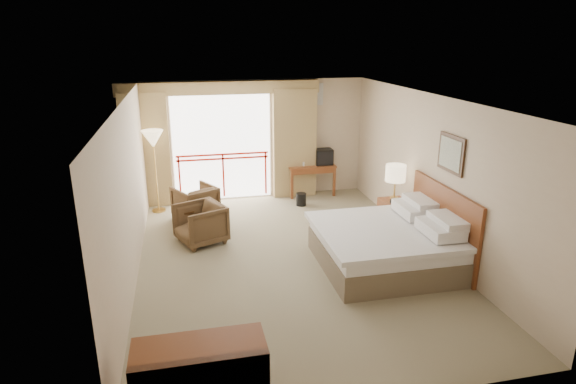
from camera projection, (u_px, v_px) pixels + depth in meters
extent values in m
plane|color=#7F765A|center=(290.00, 258.00, 8.22)|extent=(7.00, 7.00, 0.00)
plane|color=white|center=(290.00, 99.00, 7.38)|extent=(7.00, 7.00, 0.00)
plane|color=beige|center=(257.00, 140.00, 11.05)|extent=(5.00, 0.00, 5.00)
plane|color=beige|center=(372.00, 288.00, 4.55)|extent=(5.00, 0.00, 5.00)
plane|color=beige|center=(130.00, 193.00, 7.29)|extent=(0.00, 7.00, 7.00)
plane|color=beige|center=(431.00, 174.00, 8.31)|extent=(0.00, 7.00, 7.00)
plane|color=white|center=(222.00, 148.00, 10.91)|extent=(2.40, 0.00, 2.40)
cube|color=red|center=(223.00, 159.00, 10.97)|extent=(2.09, 0.03, 0.04)
cube|color=red|center=(223.00, 154.00, 10.94)|extent=(2.09, 0.03, 0.04)
cube|color=red|center=(180.00, 178.00, 10.89)|extent=(0.04, 0.03, 1.00)
cube|color=red|center=(223.00, 176.00, 11.10)|extent=(0.04, 0.03, 1.00)
cube|color=red|center=(266.00, 173.00, 11.30)|extent=(0.04, 0.03, 1.00)
cube|color=#977C4E|center=(146.00, 150.00, 10.44)|extent=(1.00, 0.26, 2.50)
cube|color=#977C4E|center=(294.00, 143.00, 11.12)|extent=(1.00, 0.26, 2.50)
cube|color=#977C4E|center=(220.00, 88.00, 10.40)|extent=(4.40, 0.22, 0.28)
cube|color=silver|center=(312.00, 94.00, 10.98)|extent=(0.50, 0.04, 0.50)
cube|color=brown|center=(384.00, 255.00, 7.90)|extent=(2.05, 2.00, 0.40)
cube|color=white|center=(385.00, 238.00, 7.81)|extent=(2.01, 1.96, 0.22)
cube|color=white|center=(383.00, 231.00, 7.75)|extent=(2.09, 2.06, 0.08)
cube|color=white|center=(440.00, 229.00, 7.44)|extent=(0.50, 0.75, 0.18)
cube|color=white|center=(414.00, 209.00, 8.28)|extent=(0.50, 0.75, 0.18)
cube|color=white|center=(449.00, 221.00, 7.43)|extent=(0.40, 0.70, 0.14)
cube|color=white|center=(421.00, 202.00, 8.27)|extent=(0.40, 0.70, 0.14)
cube|color=#672D14|center=(443.00, 224.00, 7.97)|extent=(0.06, 2.10, 1.30)
cube|color=black|center=(451.00, 154.00, 7.60)|extent=(0.03, 0.72, 0.60)
cube|color=silver|center=(450.00, 154.00, 7.59)|extent=(0.01, 0.60, 0.48)
cube|color=#672D14|center=(394.00, 217.00, 9.14)|extent=(0.48, 0.57, 0.67)
cylinder|color=tan|center=(394.00, 198.00, 9.07)|extent=(0.15, 0.15, 0.04)
cylinder|color=tan|center=(395.00, 188.00, 9.01)|extent=(0.03, 0.03, 0.40)
cylinder|color=#FFE5B2|center=(396.00, 173.00, 8.92)|extent=(0.38, 0.38, 0.31)
cube|color=black|center=(396.00, 202.00, 8.88)|extent=(0.18, 0.15, 0.08)
cube|color=#672D14|center=(311.00, 166.00, 11.32)|extent=(1.11, 0.54, 0.05)
cube|color=#672D14|center=(292.00, 185.00, 11.11)|extent=(0.06, 0.06, 0.69)
cube|color=#672D14|center=(334.00, 182.00, 11.32)|extent=(0.06, 0.06, 0.69)
cube|color=#672D14|center=(288.00, 179.00, 11.54)|extent=(0.06, 0.06, 0.69)
cube|color=#672D14|center=(328.00, 177.00, 11.75)|extent=(0.06, 0.06, 0.69)
cube|color=#672D14|center=(308.00, 175.00, 11.62)|extent=(1.02, 0.03, 0.51)
cube|color=#672D14|center=(314.00, 172.00, 11.12)|extent=(1.02, 0.03, 0.11)
cube|color=black|center=(323.00, 157.00, 11.32)|extent=(0.41, 0.32, 0.37)
cube|color=black|center=(325.00, 158.00, 11.17)|extent=(0.37, 0.02, 0.30)
cylinder|color=black|center=(297.00, 160.00, 11.20)|extent=(0.14, 0.14, 0.27)
cylinder|color=white|center=(303.00, 164.00, 11.21)|extent=(0.10, 0.10, 0.11)
cylinder|color=black|center=(301.00, 199.00, 10.75)|extent=(0.25, 0.25, 0.28)
imported|color=#46311E|center=(196.00, 218.00, 10.01)|extent=(1.03, 1.04, 0.71)
imported|color=#46311E|center=(202.00, 242.00, 8.87)|extent=(1.04, 1.03, 0.73)
cylinder|color=black|center=(185.00, 210.00, 9.10)|extent=(0.46, 0.46, 0.04)
cylinder|color=black|center=(186.00, 221.00, 9.17)|extent=(0.06, 0.06, 0.46)
cylinder|color=black|center=(186.00, 233.00, 9.24)|extent=(0.33, 0.33, 0.03)
imported|color=white|center=(185.00, 209.00, 9.09)|extent=(0.21, 0.25, 0.02)
cylinder|color=tan|center=(159.00, 210.00, 10.44)|extent=(0.29, 0.29, 0.03)
cylinder|color=tan|center=(156.00, 177.00, 10.21)|extent=(0.03, 0.03, 1.54)
cone|color=#FFE5B2|center=(153.00, 139.00, 9.95)|extent=(0.45, 0.45, 0.36)
cube|color=#672D14|center=(201.00, 383.00, 4.67)|extent=(1.27, 0.53, 0.85)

